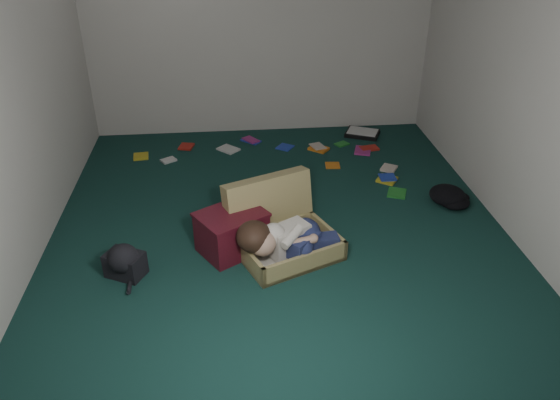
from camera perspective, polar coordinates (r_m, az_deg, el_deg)
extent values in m
plane|color=#12332E|center=(4.93, -0.17, -2.66)|extent=(4.50, 4.50, 0.00)
plane|color=silver|center=(6.54, -2.16, 17.94)|extent=(4.50, 0.00, 4.50)
plane|color=silver|center=(2.36, 5.02, -5.34)|extent=(4.50, 0.00, 4.50)
plane|color=silver|center=(4.64, -26.00, 9.92)|extent=(0.00, 4.50, 4.50)
plane|color=silver|center=(4.97, 23.94, 11.55)|extent=(0.00, 4.50, 4.50)
cube|color=tan|center=(4.49, 0.98, -4.94)|extent=(0.93, 0.82, 0.18)
cube|color=silver|center=(4.52, 0.97, -5.42)|extent=(0.85, 0.73, 0.02)
cube|color=tan|center=(4.66, -1.19, -0.82)|extent=(0.81, 0.52, 0.57)
cube|color=silver|center=(4.41, 0.88, -4.13)|extent=(0.38, 0.33, 0.24)
sphere|color=tan|center=(4.25, -1.83, -4.51)|extent=(0.21, 0.21, 0.21)
ellipsoid|color=black|center=(4.26, -2.75, -3.83)|extent=(0.28, 0.29, 0.24)
ellipsoid|color=navy|center=(4.49, 2.66, -3.48)|extent=(0.26, 0.29, 0.24)
cube|color=navy|center=(4.37, 2.48, -4.68)|extent=(0.31, 0.31, 0.16)
cube|color=navy|center=(4.46, 4.39, -4.45)|extent=(0.28, 0.16, 0.12)
sphere|color=white|center=(4.54, 5.28, -4.11)|extent=(0.12, 0.12, 0.12)
sphere|color=white|center=(4.49, 5.82, -4.71)|extent=(0.11, 0.11, 0.11)
cylinder|color=tan|center=(4.31, 2.48, -4.32)|extent=(0.21, 0.14, 0.07)
cube|color=#490E1A|center=(4.54, -5.05, -3.47)|extent=(0.63, 0.60, 0.34)
cube|color=#490E1A|center=(4.44, -5.16, -1.53)|extent=(0.66, 0.63, 0.02)
cube|color=black|center=(6.83, 8.60, 6.90)|extent=(0.48, 0.43, 0.05)
cube|color=white|center=(6.82, 8.62, 7.11)|extent=(0.43, 0.38, 0.01)
cube|color=gold|center=(6.38, -14.32, 4.41)|extent=(0.18, 0.14, 0.02)
cube|color=#B42118|center=(6.52, -9.76, 5.51)|extent=(0.23, 0.22, 0.02)
cube|color=silver|center=(6.39, -5.42, 5.30)|extent=(0.18, 0.21, 0.02)
cube|color=#1F39AC|center=(6.42, 0.52, 5.57)|extent=(0.19, 0.22, 0.02)
cube|color=orange|center=(6.38, 4.06, 5.32)|extent=(0.23, 0.21, 0.02)
cube|color=#217A28|center=(6.54, 6.48, 5.85)|extent=(0.19, 0.15, 0.02)
cube|color=#A42979|center=(6.40, 8.65, 5.12)|extent=(0.22, 0.22, 0.02)
cube|color=beige|center=(6.02, 11.31, 3.23)|extent=(0.17, 0.20, 0.02)
cube|color=gold|center=(5.78, 11.11, 2.06)|extent=(0.20, 0.22, 0.02)
cube|color=#B42118|center=(6.47, 9.28, 5.34)|extent=(0.22, 0.20, 0.02)
cube|color=silver|center=(6.22, -11.56, 4.08)|extent=(0.20, 0.16, 0.02)
cube|color=#1F39AC|center=(6.60, -3.07, 6.21)|extent=(0.22, 0.22, 0.02)
cube|color=orange|center=(6.01, 5.51, 3.63)|extent=(0.15, 0.19, 0.02)
cube|color=#217A28|center=(5.55, 12.11, 0.72)|extent=(0.21, 0.22, 0.02)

